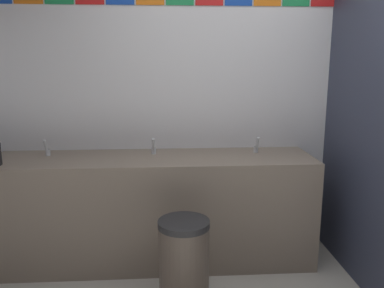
# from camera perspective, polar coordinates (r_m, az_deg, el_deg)

# --- Properties ---
(wall_back) EXTENTS (4.17, 0.09, 2.84)m
(wall_back) POSITION_cam_1_polar(r_m,az_deg,el_deg) (3.42, 8.17, 9.12)
(wall_back) COLOR silver
(wall_back) RESTS_ON ground_plane
(vanity_counter) EXTENTS (2.47, 0.59, 0.85)m
(vanity_counter) POSITION_cam_1_polar(r_m,az_deg,el_deg) (3.22, -5.37, -9.04)
(vanity_counter) COLOR gray
(vanity_counter) RESTS_ON ground_plane
(faucet_left) EXTENTS (0.04, 0.10, 0.14)m
(faucet_left) POSITION_cam_1_polar(r_m,az_deg,el_deg) (3.30, -19.91, -0.74)
(faucet_left) COLOR silver
(faucet_left) RESTS_ON vanity_counter
(faucet_center) EXTENTS (0.04, 0.10, 0.14)m
(faucet_center) POSITION_cam_1_polar(r_m,az_deg,el_deg) (3.17, -5.49, -0.56)
(faucet_center) COLOR silver
(faucet_center) RESTS_ON vanity_counter
(faucet_right) EXTENTS (0.04, 0.10, 0.14)m
(faucet_right) POSITION_cam_1_polar(r_m,az_deg,el_deg) (3.25, 9.14, -0.35)
(faucet_right) COLOR silver
(faucet_right) RESTS_ON vanity_counter
(trash_bin) EXTENTS (0.33, 0.33, 0.60)m
(trash_bin) POSITION_cam_1_polar(r_m,az_deg,el_deg) (2.67, -1.15, -16.81)
(trash_bin) COLOR brown
(trash_bin) RESTS_ON ground_plane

